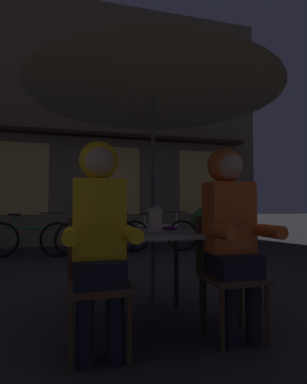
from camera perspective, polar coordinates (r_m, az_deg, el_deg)
ground_plane at (r=2.69m, az=-0.07°, el=-23.41°), size 60.00×60.00×0.00m
cafe_table at (r=2.54m, az=-0.07°, el=-9.80°), size 0.72×0.72×0.74m
patio_umbrella at (r=2.75m, az=-0.07°, el=21.01°), size 2.10×2.10×2.31m
lantern at (r=2.53m, az=0.35°, el=-4.75°), size 0.11×0.11×0.23m
chair_left at (r=2.12m, az=-10.47°, el=-15.23°), size 0.40×0.40×0.87m
chair_right at (r=2.40m, az=13.80°, el=-13.74°), size 0.40×0.40×0.87m
person_left_hooded at (r=2.02m, az=-10.26°, el=-5.64°), size 0.45×0.56×1.40m
person_right_hooded at (r=2.30m, az=14.38°, el=-5.23°), size 0.45×0.56×1.40m
shopfront_building at (r=8.12m, az=-14.94°, el=12.66°), size 10.00×0.93×6.20m
bicycle_second at (r=6.12m, az=-22.48°, el=-8.18°), size 1.65×0.40×0.84m
bicycle_third at (r=6.05m, az=-10.39°, el=-8.41°), size 1.67×0.31×0.84m
bicycle_fourth at (r=6.39m, az=0.91°, el=-8.14°), size 1.66×0.33×0.84m
book at (r=2.71m, az=1.93°, el=-6.94°), size 0.20×0.15×0.02m
potted_plant at (r=7.04m, az=9.72°, el=-6.00°), size 0.60×0.60×0.92m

